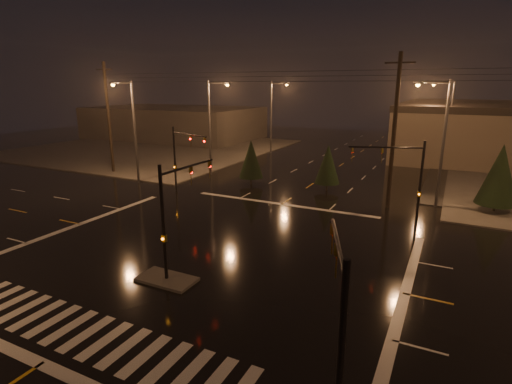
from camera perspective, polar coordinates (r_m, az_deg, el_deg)
ground at (r=24.14m, az=-6.61°, el=-8.51°), size 140.00×140.00×0.00m
sidewalk_nw at (r=64.99m, az=-14.51°, el=6.14°), size 36.00×36.00×0.12m
median_island at (r=21.21m, az=-12.63°, el=-12.06°), size 3.00×1.60×0.15m
crosswalk at (r=18.22m, az=-23.01°, el=-18.11°), size 15.00×2.60×0.01m
stop_bar_near at (r=17.27m, az=-28.33°, el=-20.79°), size 16.00×0.50×0.01m
stop_bar_far at (r=33.30m, az=3.73°, el=-1.74°), size 16.00×0.50×0.01m
commercial_block at (r=77.02m, az=-11.63°, el=9.69°), size 30.00×18.00×5.60m
signal_mast_median at (r=20.52m, az=-11.59°, el=-1.86°), size 0.25×4.59×6.00m
signal_mast_ne at (r=29.28m, az=20.57°, el=2.63°), size 4.84×1.86×6.00m
signal_mast_nw at (r=36.38m, az=-10.70°, el=5.60°), size 4.84×1.86×6.00m
signal_mast_se at (r=10.70m, az=11.66°, el=-18.81°), size 1.55×3.87×6.00m
streetlight_1 at (r=43.49m, az=-6.32°, el=9.95°), size 2.77×0.32×10.00m
streetlight_2 at (r=57.56m, az=2.47°, el=11.26°), size 2.77×0.32×10.00m
streetlight_3 at (r=34.66m, az=24.78°, el=7.38°), size 2.77×0.32×10.00m
streetlight_4 at (r=54.57m, az=25.70°, el=9.61°), size 2.77×0.32×10.00m
streetlight_5 at (r=41.12m, az=-17.29°, el=9.08°), size 0.32×2.77×10.00m
utility_pole_0 at (r=47.31m, az=-20.32°, el=9.93°), size 2.20×0.32×12.00m
utility_pole_1 at (r=32.89m, az=19.11°, el=8.17°), size 2.20×0.32×12.00m
conifer_0 at (r=35.51m, az=31.45°, el=2.15°), size 2.99×2.99×5.37m
conifer_3 at (r=39.39m, az=-0.71°, el=4.76°), size 2.39×2.39×4.44m
conifer_4 at (r=37.60m, az=10.21°, el=3.94°), size 2.32×2.32×4.33m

